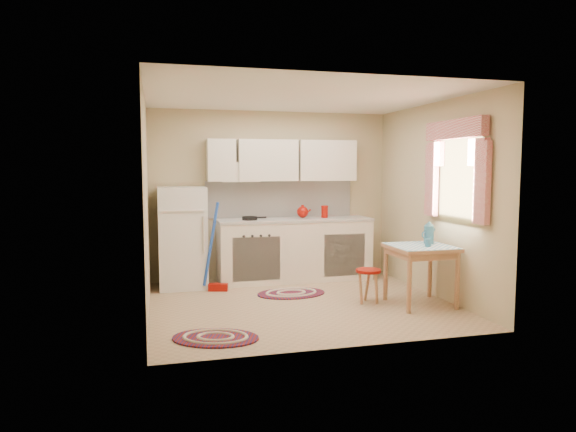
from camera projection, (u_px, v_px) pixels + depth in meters
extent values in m
plane|color=tan|center=(301.00, 303.00, 6.31)|extent=(3.60, 3.60, 0.00)
cube|color=silver|center=(301.00, 97.00, 6.07)|extent=(3.60, 3.20, 0.04)
cube|color=tan|center=(272.00, 195.00, 7.73)|extent=(3.60, 0.04, 2.50)
cube|color=tan|center=(349.00, 214.00, 4.65)|extent=(3.60, 0.04, 2.50)
cube|color=tan|center=(147.00, 205.00, 5.74)|extent=(0.04, 3.20, 2.50)
cube|color=tan|center=(434.00, 200.00, 6.64)|extent=(0.04, 3.20, 2.50)
cube|color=white|center=(280.00, 199.00, 7.75)|extent=(2.25, 0.03, 0.55)
cube|color=silver|center=(282.00, 161.00, 7.56)|extent=(2.25, 0.33, 0.60)
cube|color=white|center=(458.00, 177.00, 6.08)|extent=(0.04, 0.85, 0.95)
cube|color=white|center=(182.00, 237.00, 7.11)|extent=(0.65, 0.60, 1.40)
cube|color=silver|center=(295.00, 251.00, 7.59)|extent=(2.25, 0.60, 0.88)
cube|color=#AFACA6|center=(295.00, 220.00, 7.55)|extent=(2.27, 0.62, 0.04)
cylinder|color=black|center=(250.00, 218.00, 7.32)|extent=(0.24, 0.24, 0.05)
cylinder|color=#960D05|center=(325.00, 212.00, 7.65)|extent=(0.11, 0.11, 0.16)
cube|color=tan|center=(420.00, 275.00, 6.23)|extent=(0.72, 0.72, 0.72)
cylinder|color=#960D05|center=(368.00, 286.00, 6.32)|extent=(0.39, 0.39, 0.42)
cylinder|color=#2B6684|center=(428.00, 243.00, 6.10)|extent=(0.10, 0.10, 0.10)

